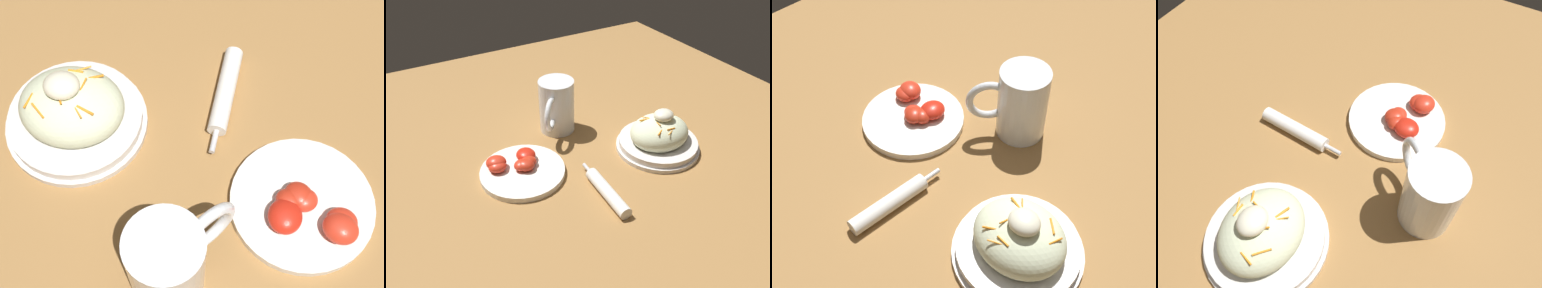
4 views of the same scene
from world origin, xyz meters
The scene contains 5 objects.
ground_plane centered at (0.00, 0.00, 0.00)m, with size 1.43×1.43×0.00m, color #9E703D.
salad_plate centered at (0.16, -0.10, 0.04)m, with size 0.21×0.21×0.11m.
beer_mug centered at (-0.02, 0.11, 0.07)m, with size 0.12×0.13×0.14m.
napkin_roll centered at (-0.06, -0.19, 0.01)m, with size 0.04×0.19×0.03m.
tomato_plate centered at (-0.19, -0.02, 0.01)m, with size 0.20×0.20×0.04m.
Camera 1 is at (-0.08, 0.29, 0.71)m, focal length 51.16 mm.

